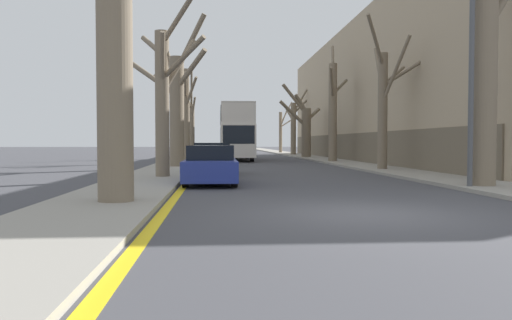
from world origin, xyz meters
The scene contains 20 objects.
ground_plane centered at (0.00, 0.00, 0.00)m, with size 300.00×300.00×0.00m, color #424247.
sidewalk_left centered at (-5.66, 50.00, 0.06)m, with size 2.69×120.00×0.12m, color gray.
sidewalk_right centered at (5.66, 50.00, 0.06)m, with size 2.69×120.00×0.12m, color gray.
building_facade_right centered at (12.00, 29.28, 5.29)m, with size 10.08×45.90×10.61m.
kerb_line_stripe centered at (-4.14, 50.00, 0.00)m, with size 0.24×120.00×0.01m, color yellow.
street_tree_left_0 centered at (-5.30, 1.65, 4.15)m, with size 2.63×3.71×8.99m.
street_tree_left_1 centered at (-5.07, 9.95, 3.34)m, with size 2.20×2.75×7.55m.
street_tree_left_2 centered at (-5.37, 18.50, 3.88)m, with size 4.64×3.69×8.51m.
street_tree_left_3 centered at (-5.32, 25.76, 3.58)m, with size 3.42×3.59×6.66m.
street_tree_left_4 centered at (-5.39, 35.04, 3.13)m, with size 1.53×4.13×7.92m.
street_tree_right_0 centered at (5.42, 5.22, 4.00)m, with size 2.71×2.39×8.75m.
street_tree_right_1 centered at (5.44, 14.92, 3.55)m, with size 3.46×4.39×7.52m.
street_tree_right_2 centered at (5.22, 25.27, 3.85)m, with size 2.05×3.90×8.66m.
street_tree_right_3 centered at (5.00, 35.72, 2.82)m, with size 4.10×1.53×6.84m.
street_tree_right_4 centered at (5.52, 45.25, 3.35)m, with size 3.49×1.65×7.41m.
street_tree_right_5 centered at (5.52, 55.97, 3.15)m, with size 3.43×3.55×6.91m.
double_decker_bus centered at (-1.51, 31.22, 2.49)m, with size 2.56×11.29×4.41m.
parked_car_0 centered at (-3.26, 7.64, 0.65)m, with size 1.82×4.16×1.36m.
parked_car_1 centered at (-3.26, 12.94, 0.68)m, with size 1.81×4.13×1.45m.
lamp_post centered at (4.63, 4.78, 4.64)m, with size 1.40×0.20×8.36m.
Camera 1 is at (-3.00, -9.96, 1.47)m, focal length 35.00 mm.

